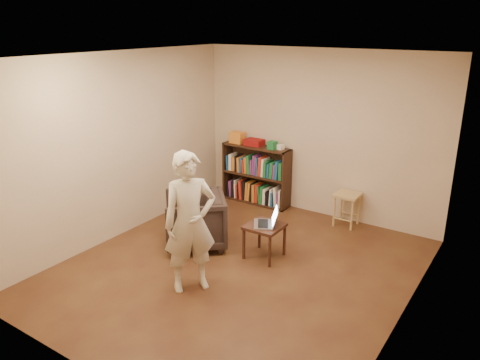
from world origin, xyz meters
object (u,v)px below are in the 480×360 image
Objects in this scene: stool at (347,200)px; armchair at (195,220)px; bookshelf at (256,178)px; side_table at (265,230)px; person at (190,223)px; laptop at (268,221)px.

stool is 2.33m from armchair.
bookshelf reaches higher than armchair.
side_table is 0.28× the size of person.
person is at bearing -73.45° from bookshelf.
laptop is at bearing -54.00° from bookshelf.
stool is 1.65m from side_table.
laptop is (1.01, 0.25, 0.15)m from armchair.
armchair is at bearing -107.17° from laptop.
person is at bearing -4.81° from armchair.
laptop is at bearing 62.42° from armchair.
armchair is at bearing 73.46° from person.
armchair is 1.00m from side_table.
armchair is at bearing -166.79° from side_table.
person is at bearing -48.57° from laptop.
side_table is at bearing 20.63° from person.
armchair is (-1.49, -1.80, -0.04)m from stool.
armchair is at bearing -85.08° from bookshelf.
side_table is (1.14, -1.63, -0.06)m from bookshelf.
bookshelf is 1.99m from side_table.
laptop is (-0.48, -1.55, 0.10)m from stool.
bookshelf is 1.99m from laptop.
person reaches higher than side_table.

